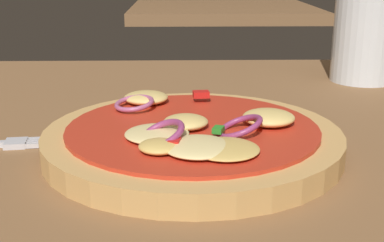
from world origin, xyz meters
name	(u,v)px	position (x,y,z in m)	size (l,w,h in m)	color
dining_table	(261,190)	(0.00, 0.00, 0.02)	(1.17, 0.89, 0.04)	brown
pizza	(193,138)	(-0.05, 0.04, 0.05)	(0.24, 0.24, 0.04)	tan
beer_glass	(366,34)	(0.18, 0.30, 0.10)	(0.08, 0.08, 0.14)	silver
background_table	(222,11)	(0.08, 1.42, 0.02)	(0.61, 0.53, 0.04)	brown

